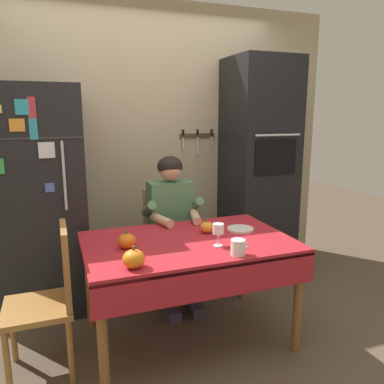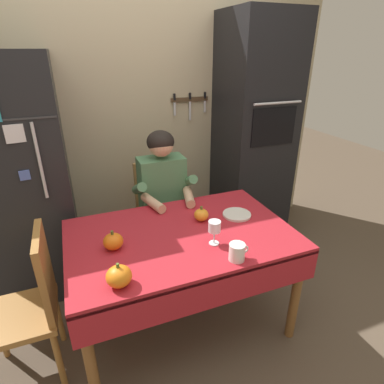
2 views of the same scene
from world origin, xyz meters
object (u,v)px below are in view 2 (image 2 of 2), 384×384
at_px(wall_oven, 253,136).
at_px(chair_behind_person, 159,210).
at_px(chair_left_side, 32,302).
at_px(wine_glass, 214,228).
at_px(coffee_mug, 237,252).
at_px(refrigerator, 21,182).
at_px(seated_person, 165,195).
at_px(pumpkin_large, 201,215).
at_px(pumpkin_medium, 119,276).
at_px(pumpkin_small, 113,241).
at_px(dining_table, 183,246).
at_px(serving_tray, 237,214).

relative_size(wall_oven, chair_behind_person, 2.26).
distance_m(chair_left_side, wine_glass, 1.11).
height_order(wall_oven, coffee_mug, wall_oven).
relative_size(refrigerator, coffee_mug, 15.44).
distance_m(seated_person, chair_left_side, 1.17).
distance_m(refrigerator, pumpkin_large, 1.37).
xyz_separation_m(refrigerator, chair_behind_person, (1.02, -0.09, -0.39)).
distance_m(pumpkin_medium, pumpkin_small, 0.33).
xyz_separation_m(dining_table, chair_left_side, (-0.90, -0.01, -0.14)).
bearing_deg(seated_person, chair_left_side, -147.88).
xyz_separation_m(refrigerator, pumpkin_large, (1.13, -0.76, -0.12)).
distance_m(wall_oven, pumpkin_large, 1.21).
bearing_deg(seated_person, coffee_mug, -82.61).
relative_size(refrigerator, dining_table, 1.29).
bearing_deg(pumpkin_small, pumpkin_medium, -93.80).
xyz_separation_m(refrigerator, seated_person, (1.02, -0.28, -0.16)).
height_order(seated_person, serving_tray, seated_person).
distance_m(chair_behind_person, pumpkin_medium, 1.25).
xyz_separation_m(pumpkin_small, serving_tray, (0.86, 0.09, -0.04)).
height_order(chair_left_side, pumpkin_small, chair_left_side).
height_order(wine_glass, serving_tray, wine_glass).
bearing_deg(refrigerator, pumpkin_large, -33.78).
height_order(dining_table, wine_glass, wine_glass).
xyz_separation_m(wall_oven, chair_behind_person, (-0.98, -0.13, -0.54)).
xyz_separation_m(chair_left_side, pumpkin_medium, (0.46, -0.31, 0.28)).
distance_m(chair_left_side, serving_tray, 1.36).
height_order(seated_person, pumpkin_small, seated_person).
xyz_separation_m(coffee_mug, pumpkin_large, (-0.01, 0.47, -0.01)).
bearing_deg(pumpkin_large, pumpkin_medium, -144.65).
bearing_deg(chair_left_side, refrigerator, 93.17).
bearing_deg(wall_oven, seated_person, -161.98).
relative_size(dining_table, seated_person, 1.12).
height_order(chair_behind_person, pumpkin_large, chair_behind_person).
bearing_deg(coffee_mug, pumpkin_small, 149.94).
relative_size(seated_person, pumpkin_small, 10.55).
bearing_deg(coffee_mug, pumpkin_large, 91.36).
bearing_deg(pumpkin_small, wall_oven, 31.86).
xyz_separation_m(refrigerator, dining_table, (0.95, -0.88, -0.24)).
height_order(wall_oven, dining_table, wall_oven).
bearing_deg(chair_left_side, serving_tray, 4.33).
xyz_separation_m(chair_behind_person, wine_glass, (0.07, -0.95, 0.34)).
height_order(wall_oven, pumpkin_large, wall_oven).
relative_size(refrigerator, chair_left_side, 1.94).
distance_m(dining_table, coffee_mug, 0.42).
distance_m(coffee_mug, pumpkin_medium, 0.64).
distance_m(refrigerator, pumpkin_medium, 1.31).
relative_size(coffee_mug, pumpkin_small, 0.99).
bearing_deg(seated_person, chair_behind_person, 90.00).
relative_size(seated_person, serving_tray, 6.35).
height_order(chair_left_side, pumpkin_medium, chair_left_side).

